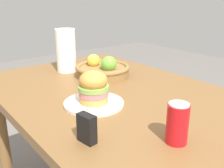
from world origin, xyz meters
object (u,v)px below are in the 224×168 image
object	(u,v)px
soda_can	(177,123)
sandwich	(94,87)
plate	(94,103)
fruit_basket	(103,69)
paper_towel_roll	(66,51)
napkin_holder	(87,128)

from	to	relation	value
soda_can	sandwich	bearing A→B (deg)	-174.80
plate	fruit_basket	world-z (taller)	fruit_basket
sandwich	paper_towel_roll	size ratio (longest dim) A/B	0.54
sandwich	fruit_basket	world-z (taller)	sandwich
soda_can	fruit_basket	size ratio (longest dim) A/B	0.43
napkin_holder	sandwich	bearing A→B (deg)	133.07
sandwich	soda_can	bearing A→B (deg)	5.20
paper_towel_roll	soda_can	bearing A→B (deg)	-7.59
soda_can	fruit_basket	world-z (taller)	soda_can
paper_towel_roll	sandwich	bearing A→B (deg)	-17.03
sandwich	napkin_holder	distance (m)	0.28
plate	soda_can	distance (m)	0.39
sandwich	paper_towel_roll	xyz separation A→B (m)	(-0.50, 0.15, 0.04)
fruit_basket	napkin_holder	xyz separation A→B (m)	(0.51, -0.43, 0.01)
sandwich	soda_can	xyz separation A→B (m)	(0.39, 0.04, -0.01)
plate	soda_can	world-z (taller)	soda_can
sandwich	paper_towel_roll	world-z (taller)	paper_towel_roll
fruit_basket	napkin_holder	size ratio (longest dim) A/B	3.22
fruit_basket	napkin_holder	distance (m)	0.66
napkin_holder	fruit_basket	bearing A→B (deg)	131.37
plate	paper_towel_roll	world-z (taller)	paper_towel_roll
soda_can	napkin_holder	size ratio (longest dim) A/B	1.40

